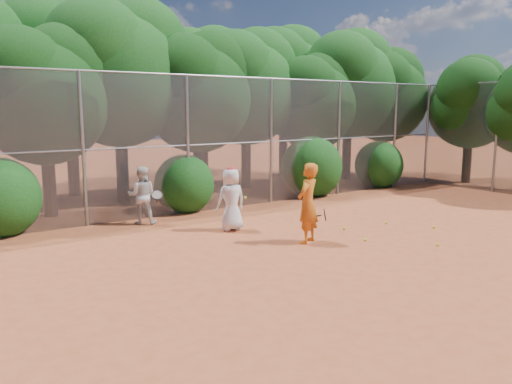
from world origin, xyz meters
TOP-DOWN VIEW (x-y plane):
  - ground at (0.00, 0.00)m, footprint 80.00×80.00m
  - fence_back at (-0.12, 6.00)m, footprint 20.05×0.09m
  - fence_side at (10.00, 3.00)m, footprint 0.09×6.09m
  - tree_2 at (-4.45, 7.83)m, footprint 3.99×3.47m
  - tree_3 at (-1.94, 8.84)m, footprint 4.89×4.26m
  - tree_4 at (0.55, 8.24)m, footprint 4.19×3.64m
  - tree_5 at (3.06, 9.04)m, footprint 4.51×3.92m
  - tree_6 at (5.55, 8.03)m, footprint 3.86×3.36m
  - tree_7 at (8.06, 8.64)m, footprint 4.77×4.14m
  - tree_8 at (10.05, 8.34)m, footprint 4.25×3.70m
  - tree_10 at (-2.93, 11.05)m, footprint 5.15×4.48m
  - tree_11 at (2.06, 10.64)m, footprint 4.64×4.03m
  - tree_12 at (6.56, 11.24)m, footprint 5.02×4.37m
  - tree_13 at (11.45, 5.03)m, footprint 3.86×3.36m
  - bush_1 at (-1.00, 6.30)m, footprint 1.80×1.80m
  - bush_2 at (4.00, 6.30)m, footprint 2.20×2.20m
  - bush_3 at (7.50, 6.30)m, footprint 1.90×1.90m
  - player_yellow at (-0.31, 1.42)m, footprint 0.88×0.69m
  - player_teen at (-1.13, 3.42)m, footprint 0.79×0.53m
  - player_white at (-2.70, 5.40)m, footprint 0.95×0.89m
  - ball_0 at (1.27, 1.83)m, footprint 0.07×0.07m
  - ball_1 at (2.66, 1.67)m, footprint 0.07×0.07m
  - ball_2 at (1.90, -0.48)m, footprint 0.07×0.07m
  - ball_3 at (3.28, 0.63)m, footprint 0.07×0.07m
  - ball_4 at (0.89, 0.75)m, footprint 0.07×0.07m
  - ball_5 at (2.61, 4.85)m, footprint 0.07×0.07m

SIDE VIEW (x-z plane):
  - ground at x=0.00m, z-range 0.00..0.00m
  - ball_0 at x=1.27m, z-range 0.00..0.07m
  - ball_1 at x=2.66m, z-range 0.00..0.07m
  - ball_2 at x=1.90m, z-range 0.00..0.07m
  - ball_3 at x=3.28m, z-range 0.00..0.07m
  - ball_4 at x=0.89m, z-range 0.00..0.07m
  - ball_5 at x=2.61m, z-range 0.00..0.07m
  - player_white at x=-2.70m, z-range 0.00..1.54m
  - player_teen at x=-1.13m, z-range -0.01..1.61m
  - bush_1 at x=-1.00m, z-range 0.00..1.80m
  - player_yellow at x=-0.31m, z-range 0.00..1.84m
  - bush_3 at x=7.50m, z-range 0.00..1.90m
  - bush_2 at x=4.00m, z-range 0.00..2.20m
  - fence_side at x=10.00m, z-range 0.04..4.06m
  - fence_back at x=-0.12m, z-range 0.04..4.06m
  - tree_6 at x=5.55m, z-range 0.82..6.11m
  - tree_13 at x=11.45m, z-range 0.82..6.11m
  - tree_2 at x=-4.45m, z-range 0.85..6.32m
  - tree_4 at x=0.55m, z-range 0.89..6.62m
  - tree_8 at x=10.05m, z-range 0.91..6.73m
  - tree_5 at x=3.06m, z-range 0.96..7.13m
  - tree_11 at x=2.06m, z-range 0.99..7.34m
  - tree_7 at x=8.06m, z-range 1.02..7.54m
  - tree_3 at x=-1.94m, z-range 1.04..7.75m
  - tree_12 at x=6.56m, z-range 1.07..7.95m
  - tree_10 at x=-2.93m, z-range 1.10..8.16m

